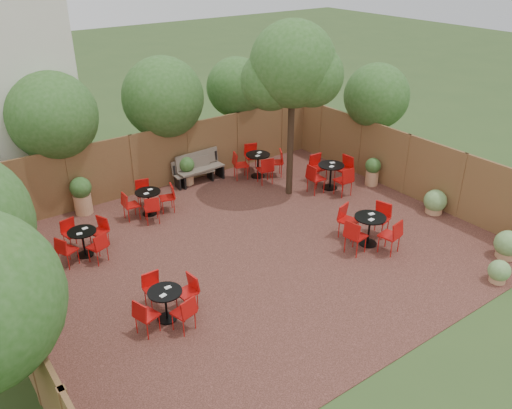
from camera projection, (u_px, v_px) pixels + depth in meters
ground at (252, 250)px, 14.01m from camera, size 80.00×80.00×0.00m
courtyard_paving at (252, 250)px, 14.01m from camera, size 12.00×10.00×0.02m
fence_back at (162, 158)px, 17.17m from camera, size 12.00×0.08×2.00m
fence_left at (4, 301)px, 10.41m from camera, size 0.08×10.00×2.00m
fence_right at (406, 164)px, 16.72m from camera, size 0.08×10.00×2.00m
overhang_foliage at (106, 146)px, 13.12m from camera, size 15.75×10.86×2.80m
courtyard_tree at (293, 70)px, 15.33m from camera, size 2.72×2.62×5.39m
park_bench_left at (199, 167)px, 17.73m from camera, size 1.65×0.59×1.01m
park_bench_right at (193, 171)px, 17.62m from camera, size 1.40×0.55×0.85m
bistro_tables at (250, 206)px, 15.26m from camera, size 9.61×7.13×0.96m
planters at (153, 189)px, 16.09m from camera, size 11.81×4.21×1.15m
low_shrubs at (474, 231)px, 14.23m from camera, size 2.34×3.75×0.74m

